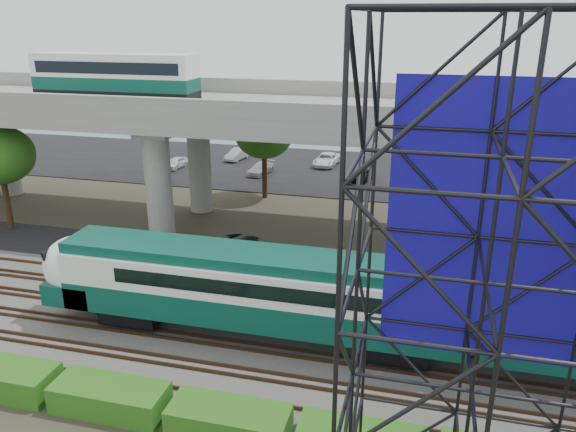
# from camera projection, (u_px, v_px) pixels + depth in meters

# --- Properties ---
(ground) EXTENTS (140.00, 140.00, 0.00)m
(ground) POSITION_uv_depth(u_px,v_px,m) (241.00, 363.00, 25.46)
(ground) COLOR #474233
(ground) RESTS_ON ground
(ballast_bed) EXTENTS (90.00, 12.00, 0.20)m
(ballast_bed) POSITION_uv_depth(u_px,v_px,m) (254.00, 338.00, 27.25)
(ballast_bed) COLOR slate
(ballast_bed) RESTS_ON ground
(service_road) EXTENTS (90.00, 5.00, 0.08)m
(service_road) POSITION_uv_depth(u_px,v_px,m) (295.00, 268.00, 35.03)
(service_road) COLOR black
(service_road) RESTS_ON ground
(parking_lot) EXTENTS (90.00, 18.00, 0.08)m
(parking_lot) POSITION_uv_depth(u_px,v_px,m) (350.00, 172.00, 56.47)
(parking_lot) COLOR black
(parking_lot) RESTS_ON ground
(harbor_water) EXTENTS (140.00, 40.00, 0.03)m
(harbor_water) POSITION_uv_depth(u_px,v_px,m) (374.00, 131.00, 76.56)
(harbor_water) COLOR #43626F
(harbor_water) RESTS_ON ground
(rail_tracks) EXTENTS (90.00, 9.52, 0.16)m
(rail_tracks) POSITION_uv_depth(u_px,v_px,m) (254.00, 335.00, 27.19)
(rail_tracks) COLOR #472D1E
(rail_tracks) RESTS_ON ballast_bed
(commuter_train) EXTENTS (29.30, 3.06, 4.30)m
(commuter_train) POSITION_uv_depth(u_px,v_px,m) (301.00, 292.00, 25.78)
(commuter_train) COLOR black
(commuter_train) RESTS_ON rail_tracks
(overpass) EXTENTS (80.00, 12.00, 12.40)m
(overpass) POSITION_uv_depth(u_px,v_px,m) (300.00, 121.00, 37.55)
(overpass) COLOR #9E9B93
(overpass) RESTS_ON ground
(scaffold_tower) EXTENTS (9.36, 6.36, 15.00)m
(scaffold_tower) POSITION_uv_depth(u_px,v_px,m) (546.00, 348.00, 13.21)
(scaffold_tower) COLOR black
(scaffold_tower) RESTS_ON ground
(hedge_strip) EXTENTS (34.60, 1.80, 1.20)m
(hedge_strip) POSITION_uv_depth(u_px,v_px,m) (229.00, 419.00, 21.11)
(hedge_strip) COLOR #265B14
(hedge_strip) RESTS_ON ground
(trees) EXTENTS (40.94, 16.94, 7.69)m
(trees) POSITION_uv_depth(u_px,v_px,m) (250.00, 156.00, 39.43)
(trees) COLOR #382314
(trees) RESTS_ON ground
(suv) EXTENTS (5.83, 4.36, 1.47)m
(suv) POSITION_uv_depth(u_px,v_px,m) (252.00, 250.00, 35.68)
(suv) COLOR black
(suv) RESTS_ON service_road
(parked_cars) EXTENTS (37.43, 9.37, 1.25)m
(parked_cars) POSITION_uv_depth(u_px,v_px,m) (363.00, 167.00, 55.84)
(parked_cars) COLOR silver
(parked_cars) RESTS_ON parking_lot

